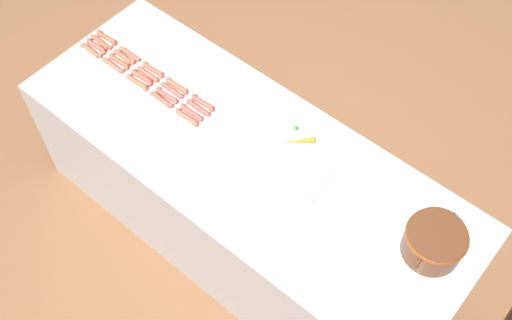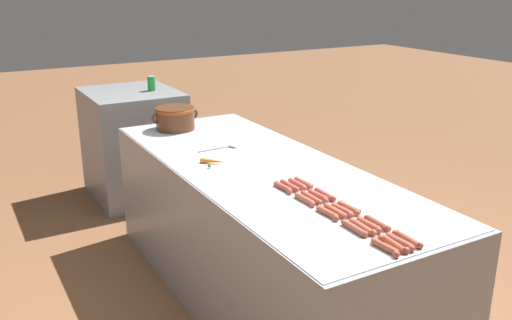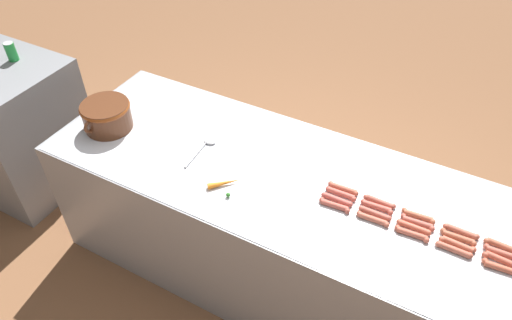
# 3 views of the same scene
# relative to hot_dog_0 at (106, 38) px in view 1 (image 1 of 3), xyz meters

# --- Properties ---
(ground_plane) EXTENTS (20.00, 20.00, 0.00)m
(ground_plane) POSITION_rel_hot_dog_0_xyz_m (0.09, 1.13, -0.86)
(ground_plane) COLOR brown
(griddle_counter) EXTENTS (0.93, 2.50, 0.84)m
(griddle_counter) POSITION_rel_hot_dog_0_xyz_m (0.09, 1.13, -0.44)
(griddle_counter) COLOR #9EA0A5
(griddle_counter) RESTS_ON ground_plane
(hot_dog_0) EXTENTS (0.04, 0.16, 0.03)m
(hot_dog_0) POSITION_rel_hot_dog_0_xyz_m (0.00, 0.00, 0.00)
(hot_dog_0) COLOR #BC573D
(hot_dog_0) RESTS_ON griddle_counter
(hot_dog_1) EXTENTS (0.03, 0.16, 0.03)m
(hot_dog_1) POSITION_rel_hot_dog_0_xyz_m (0.00, 0.20, 0.00)
(hot_dog_1) COLOR #B55944
(hot_dog_1) RESTS_ON griddle_counter
(hot_dog_2) EXTENTS (0.04, 0.16, 0.03)m
(hot_dog_2) POSITION_rel_hot_dog_0_xyz_m (0.00, 0.38, 0.00)
(hot_dog_2) COLOR #BA5742
(hot_dog_2) RESTS_ON griddle_counter
(hot_dog_3) EXTENTS (0.03, 0.16, 0.03)m
(hot_dog_3) POSITION_rel_hot_dog_0_xyz_m (0.00, 0.57, 0.00)
(hot_dog_3) COLOR #BA5B45
(hot_dog_3) RESTS_ON griddle_counter
(hot_dog_4) EXTENTS (0.04, 0.16, 0.03)m
(hot_dog_4) POSITION_rel_hot_dog_0_xyz_m (0.00, 0.76, 0.00)
(hot_dog_4) COLOR #BA5343
(hot_dog_4) RESTS_ON griddle_counter
(hot_dog_5) EXTENTS (0.04, 0.16, 0.03)m
(hot_dog_5) POSITION_rel_hot_dog_0_xyz_m (0.05, 0.00, 0.00)
(hot_dog_5) COLOR #BA5742
(hot_dog_5) RESTS_ON griddle_counter
(hot_dog_6) EXTENTS (0.04, 0.16, 0.03)m
(hot_dog_6) POSITION_rel_hot_dog_0_xyz_m (0.04, 0.19, 0.00)
(hot_dog_6) COLOR #BE5D45
(hot_dog_6) RESTS_ON griddle_counter
(hot_dog_7) EXTENTS (0.03, 0.16, 0.03)m
(hot_dog_7) POSITION_rel_hot_dog_0_xyz_m (0.05, 0.39, 0.00)
(hot_dog_7) COLOR #BD5942
(hot_dog_7) RESTS_ON griddle_counter
(hot_dog_8) EXTENTS (0.03, 0.16, 0.03)m
(hot_dog_8) POSITION_rel_hot_dog_0_xyz_m (0.04, 0.57, 0.00)
(hot_dog_8) COLOR #B15444
(hot_dog_8) RESTS_ON griddle_counter
(hot_dog_9) EXTENTS (0.03, 0.16, 0.03)m
(hot_dog_9) POSITION_rel_hot_dog_0_xyz_m (0.04, 0.76, 0.00)
(hot_dog_9) COLOR #B95146
(hot_dog_9) RESTS_ON griddle_counter
(hot_dog_10) EXTENTS (0.03, 0.16, 0.03)m
(hot_dog_10) POSITION_rel_hot_dog_0_xyz_m (0.08, 0.01, 0.00)
(hot_dog_10) COLOR #B95846
(hot_dog_10) RESTS_ON griddle_counter
(hot_dog_11) EXTENTS (0.03, 0.16, 0.03)m
(hot_dog_11) POSITION_rel_hot_dog_0_xyz_m (0.08, 0.19, 0.00)
(hot_dog_11) COLOR #B0593E
(hot_dog_11) RESTS_ON griddle_counter
(hot_dog_12) EXTENTS (0.04, 0.16, 0.03)m
(hot_dog_12) POSITION_rel_hot_dog_0_xyz_m (0.08, 0.38, 0.00)
(hot_dog_12) COLOR #B55445
(hot_dog_12) RESTS_ON griddle_counter
(hot_dog_13) EXTENTS (0.04, 0.16, 0.03)m
(hot_dog_13) POSITION_rel_hot_dog_0_xyz_m (0.09, 0.57, 0.00)
(hot_dog_13) COLOR #BB5345
(hot_dog_13) RESTS_ON griddle_counter
(hot_dog_14) EXTENTS (0.03, 0.16, 0.03)m
(hot_dog_14) POSITION_rel_hot_dog_0_xyz_m (0.08, 0.76, 0.00)
(hot_dog_14) COLOR #BA5144
(hot_dog_14) RESTS_ON griddle_counter
(hot_dog_15) EXTENTS (0.04, 0.16, 0.03)m
(hot_dog_15) POSITION_rel_hot_dog_0_xyz_m (0.13, 0.01, 0.00)
(hot_dog_15) COLOR #B15A3F
(hot_dog_15) RESTS_ON griddle_counter
(hot_dog_16) EXTENTS (0.03, 0.16, 0.03)m
(hot_dog_16) POSITION_rel_hot_dog_0_xyz_m (0.12, 0.19, 0.00)
(hot_dog_16) COLOR #B55944
(hot_dog_16) RESTS_ON griddle_counter
(hot_dog_17) EXTENTS (0.04, 0.16, 0.03)m
(hot_dog_17) POSITION_rel_hot_dog_0_xyz_m (0.12, 0.38, 0.00)
(hot_dog_17) COLOR #B65C40
(hot_dog_17) RESTS_ON griddle_counter
(hot_dog_18) EXTENTS (0.03, 0.16, 0.03)m
(hot_dog_18) POSITION_rel_hot_dog_0_xyz_m (0.13, 0.57, 0.00)
(hot_dog_18) COLOR #B35544
(hot_dog_18) RESTS_ON griddle_counter
(hot_dog_19) EXTENTS (0.03, 0.16, 0.03)m
(hot_dog_19) POSITION_rel_hot_dog_0_xyz_m (0.13, 0.76, 0.00)
(hot_dog_19) COLOR #BB5742
(hot_dog_19) RESTS_ON griddle_counter
(bean_pot) EXTENTS (0.35, 0.28, 0.16)m
(bean_pot) POSITION_rel_hot_dog_0_xyz_m (-0.03, 2.14, 0.08)
(bean_pot) COLOR #562D19
(bean_pot) RESTS_ON griddle_counter
(serving_spoon) EXTENTS (0.27, 0.07, 0.02)m
(serving_spoon) POSITION_rel_hot_dog_0_xyz_m (0.08, 1.55, -0.01)
(serving_spoon) COLOR #B7B7BC
(serving_spoon) RESTS_ON griddle_counter
(carrot) EXTENTS (0.14, 0.14, 0.03)m
(carrot) POSITION_rel_hot_dog_0_xyz_m (-0.13, 1.30, 0.00)
(carrot) COLOR orange
(carrot) RESTS_ON griddle_counter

